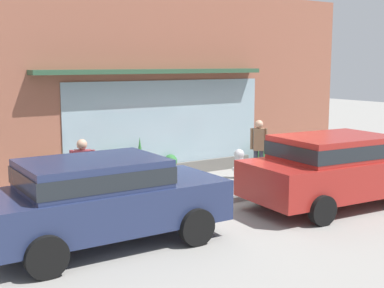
# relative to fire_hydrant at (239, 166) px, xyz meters

# --- Properties ---
(ground_plane) EXTENTS (60.00, 60.00, 0.00)m
(ground_plane) POSITION_rel_fire_hydrant_xyz_m (-1.56, -1.17, -0.48)
(ground_plane) COLOR gray
(curb_strip) EXTENTS (14.00, 0.24, 0.12)m
(curb_strip) POSITION_rel_fire_hydrant_xyz_m (-1.56, -1.37, -0.42)
(curb_strip) COLOR #B2B2AD
(curb_strip) RESTS_ON ground_plane
(storefront) EXTENTS (14.00, 0.81, 5.20)m
(storefront) POSITION_rel_fire_hydrant_xyz_m (-1.55, 2.02, 2.07)
(storefront) COLOR #935642
(storefront) RESTS_ON ground_plane
(fire_hydrant) EXTENTS (0.41, 0.38, 0.93)m
(fire_hydrant) POSITION_rel_fire_hydrant_xyz_m (0.00, 0.00, 0.00)
(fire_hydrant) COLOR #B2B2B7
(fire_hydrant) RESTS_ON ground_plane
(pedestrian_with_handbag) EXTENTS (0.54, 0.46, 1.65)m
(pedestrian_with_handbag) POSITION_rel_fire_hydrant_xyz_m (0.79, 0.11, 0.47)
(pedestrian_with_handbag) COLOR #333847
(pedestrian_with_handbag) RESTS_ON ground_plane
(pedestrian_passerby) EXTENTS (0.47, 0.34, 1.64)m
(pedestrian_passerby) POSITION_rel_fire_hydrant_xyz_m (-4.60, -0.60, 0.49)
(pedestrian_passerby) COLOR brown
(pedestrian_passerby) RESTS_ON ground_plane
(parked_car_navy) EXTENTS (4.32, 2.03, 1.56)m
(parked_car_navy) POSITION_rel_fire_hydrant_xyz_m (-5.02, -2.45, 0.42)
(parked_car_navy) COLOR navy
(parked_car_navy) RESTS_ON ground_plane
(parked_car_red) EXTENTS (4.57, 2.33, 1.60)m
(parked_car_red) POSITION_rel_fire_hydrant_xyz_m (0.46, -2.93, 0.43)
(parked_car_red) COLOR maroon
(parked_car_red) RESTS_ON ground_plane
(potted_plant_corner_tall) EXTENTS (0.37, 0.37, 0.65)m
(potted_plant_corner_tall) POSITION_rel_fire_hydrant_xyz_m (-1.09, 1.70, -0.13)
(potted_plant_corner_tall) COLOR #B7B2A3
(potted_plant_corner_tall) RESTS_ON ground_plane
(potted_plant_window_left) EXTENTS (0.46, 0.46, 0.62)m
(potted_plant_window_left) POSITION_rel_fire_hydrant_xyz_m (2.08, 1.40, -0.15)
(potted_plant_window_left) COLOR #9E6042
(potted_plant_window_left) RESTS_ON ground_plane
(potted_plant_by_entrance) EXTENTS (0.52, 0.52, 0.82)m
(potted_plant_by_entrance) POSITION_rel_fire_hydrant_xyz_m (-2.92, 1.55, -0.04)
(potted_plant_by_entrance) COLOR #4C4C51
(potted_plant_by_entrance) RESTS_ON ground_plane
(potted_plant_window_center) EXTENTS (0.49, 0.49, 0.83)m
(potted_plant_window_center) POSITION_rel_fire_hydrant_xyz_m (-4.65, 1.65, -0.00)
(potted_plant_window_center) COLOR #9E6042
(potted_plant_window_center) RESTS_ON ground_plane
(potted_plant_near_hydrant) EXTENTS (0.29, 0.29, 1.24)m
(potted_plant_near_hydrant) POSITION_rel_fire_hydrant_xyz_m (-2.12, 1.59, 0.11)
(potted_plant_near_hydrant) COLOR #B7B2A3
(potted_plant_near_hydrant) RESTS_ON ground_plane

